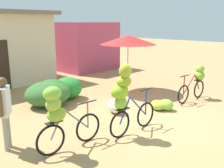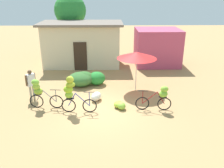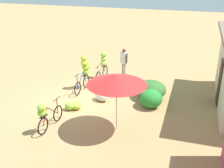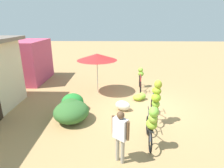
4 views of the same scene
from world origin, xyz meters
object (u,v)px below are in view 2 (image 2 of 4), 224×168
(person_vendor, at_px, (31,82))
(banana_pile_on_ground, at_px, (120,105))
(market_umbrella, at_px, (137,55))
(bicycle_center_loaded, at_px, (160,96))
(bicycle_near_pile, at_px, (72,92))
(shop_pink, at_px, (157,47))
(produce_sack, at_px, (96,96))
(tree_behind_building, at_px, (70,11))
(building_low, at_px, (82,44))
(bicycle_leftmost, at_px, (40,92))

(person_vendor, bearing_deg, banana_pile_on_ground, -13.52)
(market_umbrella, bearing_deg, banana_pile_on_ground, -114.09)
(bicycle_center_loaded, relative_size, banana_pile_on_ground, 2.20)
(market_umbrella, relative_size, bicycle_near_pile, 1.24)
(shop_pink, distance_m, produce_sack, 7.82)
(market_umbrella, bearing_deg, person_vendor, -167.93)
(bicycle_near_pile, relative_size, bicycle_center_loaded, 1.06)
(tree_behind_building, distance_m, person_vendor, 9.34)
(person_vendor, bearing_deg, building_low, 72.46)
(bicycle_center_loaded, bearing_deg, bicycle_near_pile, -178.57)
(tree_behind_building, xyz_separation_m, produce_sack, (2.42, -9.06, -3.53))
(person_vendor, bearing_deg, bicycle_leftmost, -54.01)
(shop_pink, xyz_separation_m, tree_behind_building, (-6.72, 2.62, 2.42))
(bicycle_near_pile, distance_m, bicycle_center_loaded, 4.01)
(building_low, height_order, bicycle_near_pile, building_low)
(bicycle_near_pile, height_order, person_vendor, bicycle_near_pile)
(bicycle_near_pile, xyz_separation_m, person_vendor, (-2.25, 1.40, -0.04))
(tree_behind_building, relative_size, market_umbrella, 2.31)
(tree_behind_building, height_order, market_umbrella, tree_behind_building)
(market_umbrella, xyz_separation_m, banana_pile_on_ground, (-1.00, -2.23, -1.86))
(tree_behind_building, height_order, bicycle_leftmost, tree_behind_building)
(market_umbrella, xyz_separation_m, bicycle_leftmost, (-4.73, -2.14, -1.19))
(bicycle_leftmost, height_order, banana_pile_on_ground, bicycle_leftmost)
(building_low, distance_m, bicycle_leftmost, 7.37)
(building_low, bearing_deg, shop_pink, 0.11)
(bicycle_leftmost, bearing_deg, tree_behind_building, 89.13)
(shop_pink, bearing_deg, banana_pile_on_ground, -113.12)
(produce_sack, bearing_deg, building_low, 101.46)
(bicycle_leftmost, height_order, produce_sack, bicycle_leftmost)
(person_vendor, bearing_deg, tree_behind_building, 84.49)
(bicycle_center_loaded, bearing_deg, person_vendor, 168.21)
(shop_pink, bearing_deg, market_umbrella, -112.69)
(bicycle_center_loaded, bearing_deg, bicycle_leftmost, 176.58)
(market_umbrella, xyz_separation_m, person_vendor, (-5.44, -1.16, -1.05))
(market_umbrella, height_order, banana_pile_on_ground, market_umbrella)
(produce_sack, bearing_deg, shop_pink, 56.29)
(shop_pink, relative_size, tree_behind_building, 0.63)
(market_umbrella, relative_size, produce_sack, 3.15)
(shop_pink, height_order, banana_pile_on_ground, shop_pink)
(banana_pile_on_ground, bearing_deg, market_umbrella, 65.91)
(bicycle_near_pile, relative_size, produce_sack, 2.53)
(building_low, xyz_separation_m, bicycle_near_pile, (0.28, -7.65, -0.59))
(tree_behind_building, distance_m, bicycle_near_pile, 10.73)
(building_low, distance_m, tree_behind_building, 3.58)
(market_umbrella, height_order, bicycle_leftmost, market_umbrella)
(produce_sack, bearing_deg, person_vendor, 176.92)
(banana_pile_on_ground, bearing_deg, bicycle_near_pile, -171.27)
(shop_pink, distance_m, market_umbrella, 5.57)
(building_low, height_order, person_vendor, building_low)
(tree_behind_building, distance_m, market_umbrella, 9.14)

